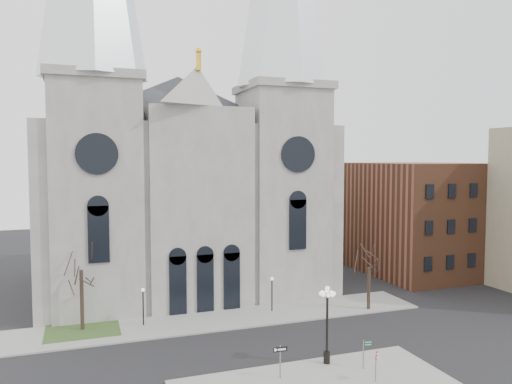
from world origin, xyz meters
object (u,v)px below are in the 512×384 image
object	(u,v)px
globe_lamp	(327,315)
one_way_sign	(280,356)
stop_sign	(376,359)
street_name_sign	(364,351)

from	to	relation	value
globe_lamp	one_way_sign	xyz separation A→B (m)	(-3.99, -1.06, -2.00)
one_way_sign	globe_lamp	bearing A→B (deg)	19.25
stop_sign	street_name_sign	xyz separation A→B (m)	(0.41, 2.02, -0.33)
globe_lamp	street_name_sign	size ratio (longest dim) A/B	2.79
stop_sign	globe_lamp	world-z (taller)	globe_lamp
globe_lamp	one_way_sign	size ratio (longest dim) A/B	2.53
stop_sign	street_name_sign	size ratio (longest dim) A/B	1.06
globe_lamp	one_way_sign	bearing A→B (deg)	-165.17
globe_lamp	stop_sign	bearing A→B (deg)	-65.87
globe_lamp	street_name_sign	xyz separation A→B (m)	(2.05, -1.63, -2.30)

